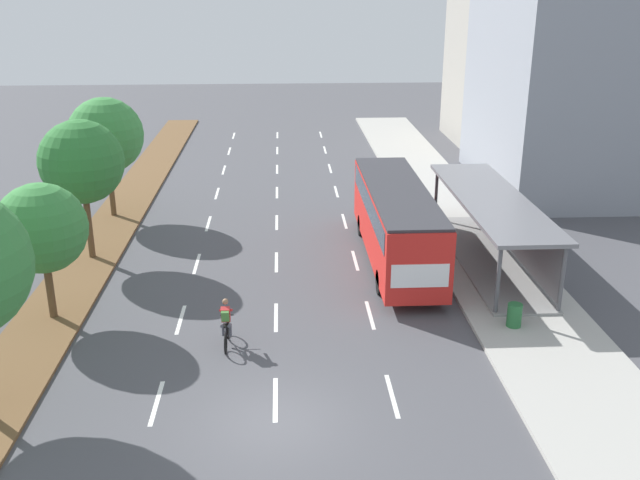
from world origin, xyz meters
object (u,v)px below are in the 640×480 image
at_px(bus_shelter, 496,222).
at_px(cyclist, 226,325).
at_px(median_tree_third, 82,162).
at_px(median_tree_fourth, 106,135).
at_px(bus, 396,217).
at_px(trash_bin, 514,315).
at_px(median_tree_second, 41,228).

height_order(bus_shelter, cyclist, bus_shelter).
bearing_deg(bus_shelter, cyclist, -147.95).
distance_m(median_tree_third, median_tree_fourth, 6.03).
xyz_separation_m(bus, median_tree_third, (-13.45, 0.95, 2.37)).
xyz_separation_m(bus_shelter, median_tree_fourth, (-18.08, 7.41, 2.48)).
distance_m(cyclist, median_tree_third, 11.26).
xyz_separation_m(cyclist, trash_bin, (10.11, 0.63, -0.22)).
relative_size(cyclist, median_tree_fourth, 0.30).
relative_size(bus_shelter, cyclist, 6.43).
bearing_deg(cyclist, bus_shelter, 32.05).
bearing_deg(median_tree_fourth, trash_bin, -39.04).
bearing_deg(median_tree_third, cyclist, -52.06).
distance_m(cyclist, median_tree_second, 7.44).
relative_size(bus, trash_bin, 13.28).
bearing_deg(bus_shelter, median_tree_third, 175.50).
bearing_deg(bus, bus_shelter, -5.94).
distance_m(bus, cyclist, 10.24).
bearing_deg(bus, trash_bin, -64.86).
height_order(bus, median_tree_fourth, median_tree_fourth).
height_order(bus_shelter, median_tree_fourth, median_tree_fourth).
relative_size(median_tree_second, median_tree_third, 0.82).
bearing_deg(bus, median_tree_second, -159.28).
bearing_deg(median_tree_third, trash_bin, -25.01).
height_order(cyclist, trash_bin, cyclist).
bearing_deg(median_tree_second, bus_shelter, 14.66).
bearing_deg(median_tree_fourth, bus, -26.79).
bearing_deg(trash_bin, median_tree_third, 154.99).
bearing_deg(trash_bin, bus, 115.14).
bearing_deg(median_tree_second, bus, 20.72).
distance_m(median_tree_second, median_tree_fourth, 12.07).
xyz_separation_m(bus_shelter, bus, (-4.28, 0.45, 0.20)).
xyz_separation_m(median_tree_fourth, trash_bin, (17.00, -13.79, -3.78)).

